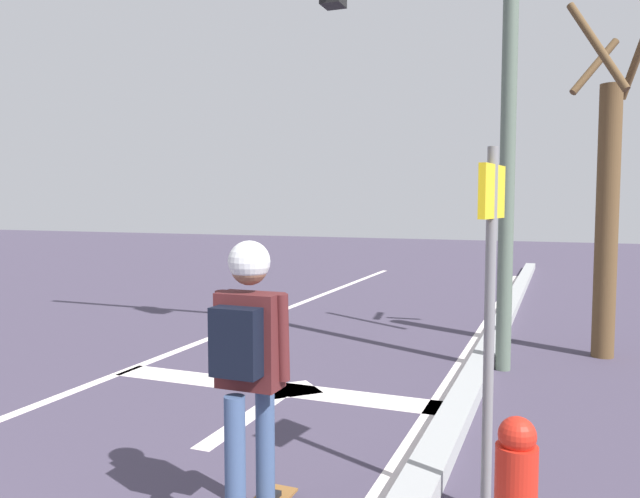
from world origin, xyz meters
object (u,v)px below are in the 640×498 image
traffic_signal_mast (427,56)px  fire_hydrant (516,498)px  roadside_tree (607,206)px  skater (248,349)px  street_sign_post (490,276)px

traffic_signal_mast → fire_hydrant: (1.25, -3.81, -2.99)m
roadside_tree → traffic_signal_mast: bearing=-152.0°
skater → fire_hydrant: (1.37, 0.10, -0.63)m
skater → roadside_tree: (2.02, 4.91, 0.74)m
fire_hydrant → roadside_tree: bearing=82.4°
skater → fire_hydrant: skater is taller
street_sign_post → roadside_tree: roadside_tree is taller
street_sign_post → fire_hydrant: size_ratio=2.67×
street_sign_post → fire_hydrant: 1.17m
fire_hydrant → skater: bearing=-175.7°
skater → street_sign_post: 1.41m
skater → traffic_signal_mast: 4.57m
traffic_signal_mast → roadside_tree: traffic_signal_mast is taller
skater → roadside_tree: bearing=67.7°
traffic_signal_mast → fire_hydrant: 5.00m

